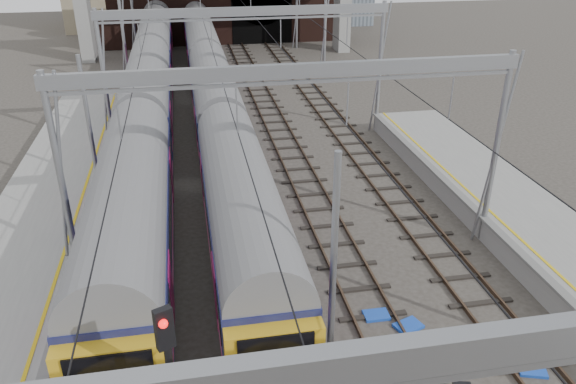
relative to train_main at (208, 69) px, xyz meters
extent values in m
cube|color=slate|center=(-6.15, -27.87, -1.34)|extent=(0.35, 55.00, 0.12)
cube|color=gold|center=(-6.65, -27.87, -1.27)|extent=(0.12, 55.00, 0.01)
cube|color=#4C3828|center=(-4.72, -15.37, -2.30)|extent=(0.08, 80.00, 0.16)
cube|color=#4C3828|center=(-3.28, -15.37, -2.30)|extent=(0.08, 80.00, 0.16)
cube|color=black|center=(-4.00, -15.37, -2.37)|extent=(2.40, 80.00, 0.14)
cube|color=#4C3828|center=(-0.72, -15.37, -2.30)|extent=(0.08, 80.00, 0.16)
cube|color=#4C3828|center=(0.72, -15.37, -2.30)|extent=(0.08, 80.00, 0.16)
cube|color=black|center=(0.00, -15.37, -2.37)|extent=(2.40, 80.00, 0.14)
cube|color=#4C3828|center=(3.28, -15.37, -2.30)|extent=(0.08, 80.00, 0.16)
cube|color=#4C3828|center=(4.72, -15.37, -2.30)|extent=(0.08, 80.00, 0.16)
cube|color=black|center=(4.00, -15.37, -2.37)|extent=(2.40, 80.00, 0.14)
cube|color=#4C3828|center=(7.28, -15.37, -2.30)|extent=(0.08, 80.00, 0.16)
cube|color=#4C3828|center=(8.72, -15.37, -2.30)|extent=(0.08, 80.00, 0.16)
cube|color=black|center=(8.00, -15.37, -2.37)|extent=(2.40, 80.00, 0.14)
cube|color=gray|center=(2.00, -36.37, 5.21)|extent=(16.80, 0.28, 0.50)
cylinder|color=gray|center=(-6.20, -22.37, 1.61)|extent=(0.24, 0.24, 8.00)
cylinder|color=gray|center=(10.20, -22.37, 1.61)|extent=(0.24, 0.24, 8.00)
cube|color=gray|center=(2.00, -22.37, 5.21)|extent=(16.80, 0.28, 0.50)
cylinder|color=gray|center=(-6.20, -8.37, 1.61)|extent=(0.24, 0.24, 8.00)
cylinder|color=gray|center=(10.20, -8.37, 1.61)|extent=(0.24, 0.24, 8.00)
cube|color=gray|center=(2.00, -8.37, 5.21)|extent=(16.80, 0.28, 0.50)
cylinder|color=gray|center=(-6.20, 5.63, 1.61)|extent=(0.24, 0.24, 8.00)
cylinder|color=gray|center=(10.20, 5.63, 1.61)|extent=(0.24, 0.24, 8.00)
cylinder|color=gray|center=(-6.20, 17.63, 1.61)|extent=(0.24, 0.24, 8.00)
cylinder|color=gray|center=(10.20, 17.63, 1.61)|extent=(0.24, 0.24, 8.00)
cube|color=black|center=(-4.00, -15.37, 3.11)|extent=(0.03, 80.00, 0.03)
cube|color=black|center=(0.00, -15.37, 3.11)|extent=(0.03, 80.00, 0.03)
cube|color=black|center=(4.00, -15.37, 3.11)|extent=(0.03, 80.00, 0.03)
cube|color=black|center=(8.00, -15.37, 3.11)|extent=(0.03, 80.00, 0.03)
cube|color=#311B16|center=(4.00, 21.63, 2.11)|extent=(26.00, 2.00, 9.00)
cube|color=black|center=(7.00, 20.61, 0.21)|extent=(6.50, 0.10, 5.20)
cube|color=#311B16|center=(-8.00, 20.63, -0.89)|extent=(6.00, 1.50, 3.00)
cube|color=gray|center=(-10.50, 15.63, 1.71)|extent=(1.20, 2.50, 8.20)
cube|color=gray|center=(14.50, 15.63, 1.71)|extent=(1.20, 2.50, 8.20)
cube|color=black|center=(0.00, 0.08, -2.04)|extent=(2.04, 60.51, 0.70)
cube|color=#131241|center=(0.00, 0.08, -0.23)|extent=(2.59, 60.51, 2.32)
cylinder|color=slate|center=(0.00, 0.08, 0.93)|extent=(2.54, 60.01, 2.54)
cube|color=black|center=(0.00, 0.08, 0.14)|extent=(2.61, 59.31, 0.70)
cube|color=#B83962|center=(0.00, 0.08, -0.88)|extent=(2.61, 59.51, 0.11)
cube|color=gold|center=(0.00, -30.32, -0.33)|extent=(2.54, 0.60, 2.12)
cube|color=black|center=(0.00, -30.49, 0.23)|extent=(1.95, 0.08, 0.93)
cube|color=black|center=(-4.00, 1.73, -2.04)|extent=(2.16, 63.92, 0.70)
cube|color=#131241|center=(-4.00, 1.73, -0.16)|extent=(2.74, 63.92, 2.45)
cylinder|color=slate|center=(-4.00, 1.73, 1.06)|extent=(2.69, 63.42, 2.69)
cube|color=black|center=(-4.00, 1.73, 0.23)|extent=(2.76, 62.72, 0.73)
cube|color=#B83962|center=(-4.00, 1.73, -0.85)|extent=(2.76, 62.92, 0.12)
cube|color=gold|center=(-4.00, -30.38, -0.26)|extent=(2.69, 0.60, 2.25)
cube|color=black|center=(-4.00, -30.55, 0.33)|extent=(2.06, 0.08, 0.98)
cube|color=black|center=(-2.51, -31.92, 2.48)|extent=(0.42, 0.32, 0.97)
sphere|color=red|center=(-2.51, -32.04, 2.70)|extent=(0.19, 0.19, 0.19)
cube|color=blue|center=(4.13, -26.54, -2.34)|extent=(0.87, 0.62, 0.10)
cube|color=blue|center=(5.00, -27.29, -2.34)|extent=(1.05, 0.89, 0.11)
cube|color=blue|center=(7.92, -29.91, -2.34)|extent=(0.95, 0.80, 0.10)
camera|label=1|loc=(-1.70, -41.19, 9.93)|focal=35.00mm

